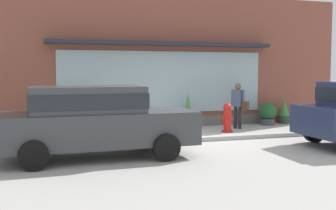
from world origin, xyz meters
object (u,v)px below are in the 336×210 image
at_px(fire_hydrant, 227,118).
at_px(pedestrian_with_handbag, 238,103).
at_px(potted_plant_window_center, 127,121).
at_px(potted_plant_corner_tall, 268,113).
at_px(parked_car_dark_gray, 92,118).
at_px(potted_plant_near_hydrant, 51,121).
at_px(potted_plant_doorstep, 188,111).
at_px(potted_plant_low_front, 284,112).

relative_size(fire_hydrant, pedestrian_with_handbag, 0.61).
relative_size(pedestrian_with_handbag, potted_plant_window_center, 2.81).
distance_m(pedestrian_with_handbag, potted_plant_corner_tall, 1.69).
relative_size(potted_plant_corner_tall, potted_plant_window_center, 1.52).
relative_size(parked_car_dark_gray, potted_plant_near_hydrant, 5.73).
relative_size(parked_car_dark_gray, potted_plant_doorstep, 3.57).
height_order(potted_plant_doorstep, potted_plant_low_front, potted_plant_doorstep).
bearing_deg(fire_hydrant, potted_plant_doorstep, 122.82).
distance_m(fire_hydrant, potted_plant_corner_tall, 2.58).
bearing_deg(potted_plant_corner_tall, potted_plant_near_hydrant, -179.69).
xyz_separation_m(fire_hydrant, potted_plant_near_hydrant, (-5.41, 1.23, -0.06)).
distance_m(potted_plant_corner_tall, potted_plant_low_front, 0.90).
distance_m(pedestrian_with_handbag, potted_plant_low_front, 2.57).
bearing_deg(potted_plant_low_front, parked_car_dark_gray, -151.37).
height_order(pedestrian_with_handbag, potted_plant_near_hydrant, pedestrian_with_handbag).
bearing_deg(potted_plant_doorstep, potted_plant_window_center, 174.43).
relative_size(potted_plant_doorstep, potted_plant_near_hydrant, 1.60).
bearing_deg(pedestrian_with_handbag, potted_plant_window_center, -134.40).
bearing_deg(potted_plant_doorstep, fire_hydrant, -57.18).
distance_m(potted_plant_near_hydrant, potted_plant_low_front, 8.52).
distance_m(fire_hydrant, potted_plant_window_center, 3.33).
xyz_separation_m(fire_hydrant, potted_plant_corner_tall, (2.25, 1.27, -0.03)).
bearing_deg(potted_plant_near_hydrant, pedestrian_with_handbag, -5.20).
distance_m(fire_hydrant, potted_plant_doorstep, 1.58).
bearing_deg(potted_plant_near_hydrant, potted_plant_low_front, 2.01).
bearing_deg(potted_plant_doorstep, potted_plant_near_hydrant, -178.79).
height_order(fire_hydrant, potted_plant_window_center, fire_hydrant).
bearing_deg(parked_car_dark_gray, fire_hydrant, 28.96).
distance_m(fire_hydrant, potted_plant_low_front, 3.46).
bearing_deg(potted_plant_corner_tall, pedestrian_with_handbag, -158.37).
bearing_deg(fire_hydrant, pedestrian_with_handbag, 42.22).
xyz_separation_m(parked_car_dark_gray, potted_plant_doorstep, (3.83, 4.05, -0.31)).
distance_m(pedestrian_with_handbag, potted_plant_near_hydrant, 6.18).
height_order(potted_plant_corner_tall, potted_plant_near_hydrant, potted_plant_corner_tall).
xyz_separation_m(potted_plant_doorstep, potted_plant_window_center, (-2.11, 0.21, -0.29)).
bearing_deg(potted_plant_low_front, potted_plant_near_hydrant, -177.99).
height_order(parked_car_dark_gray, potted_plant_corner_tall, parked_car_dark_gray).
distance_m(parked_car_dark_gray, potted_plant_low_front, 8.89).
xyz_separation_m(parked_car_dark_gray, potted_plant_near_hydrant, (-0.72, 3.95, -0.50)).
height_order(potted_plant_doorstep, potted_plant_window_center, potted_plant_doorstep).
height_order(potted_plant_corner_tall, potted_plant_low_front, potted_plant_low_front).
distance_m(parked_car_dark_gray, potted_plant_doorstep, 5.58).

